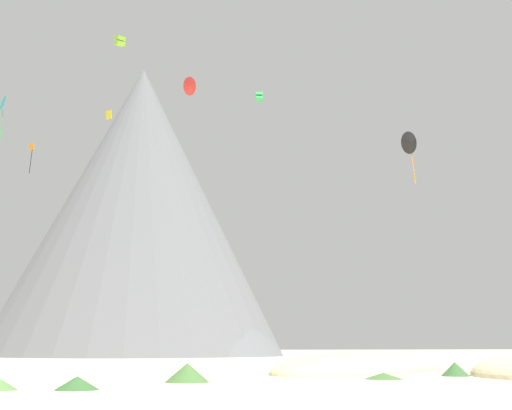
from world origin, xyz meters
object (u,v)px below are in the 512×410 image
object	(u,v)px
kite_orange_high	(31,151)
kite_green_high	(259,97)
bush_mid_center	(455,369)
kite_red_mid	(189,86)
bush_near_right	(187,373)
kite_lime_high	(120,41)
rock_massif	(147,223)
kite_teal_high	(4,104)
kite_black_mid	(410,143)
bush_far_right	(383,376)
bush_far_left	(0,384)
bush_low_patch	(77,383)
kite_yellow_high	(109,115)

from	to	relation	value
kite_orange_high	kite_green_high	world-z (taller)	kite_green_high
bush_mid_center	kite_orange_high	bearing A→B (deg)	129.98
bush_mid_center	kite_red_mid	world-z (taller)	kite_red_mid
bush_near_right	bush_mid_center	world-z (taller)	bush_near_right
kite_lime_high	rock_massif	bearing A→B (deg)	-121.58
kite_teal_high	kite_black_mid	world-z (taller)	kite_teal_high
bush_mid_center	kite_lime_high	size ratio (longest dim) A/B	1.52
bush_far_right	kite_black_mid	world-z (taller)	kite_black_mid
bush_near_right	bush_far_left	distance (m)	10.89
bush_mid_center	bush_far_left	distance (m)	29.92
kite_red_mid	kite_lime_high	size ratio (longest dim) A/B	1.27
kite_green_high	bush_far_right	bearing A→B (deg)	98.04
bush_far_right	kite_teal_high	size ratio (longest dim) A/B	0.45
bush_mid_center	rock_massif	bearing A→B (deg)	104.93
bush_mid_center	kite_orange_high	distance (m)	63.83
kite_orange_high	kite_teal_high	bearing A→B (deg)	-14.73
kite_teal_high	kite_orange_high	size ratio (longest dim) A/B	1.38
kite_black_mid	kite_green_high	size ratio (longest dim) A/B	4.62
kite_black_mid	bush_low_patch	bearing A→B (deg)	-165.04
bush_mid_center	kite_green_high	bearing A→B (deg)	102.46
kite_yellow_high	kite_teal_high	bearing A→B (deg)	-97.12
bush_mid_center	kite_teal_high	size ratio (longest dim) A/B	0.35
bush_low_patch	kite_orange_high	size ratio (longest dim) A/B	0.55
kite_lime_high	kite_orange_high	distance (m)	26.05
kite_yellow_high	bush_far_right	bearing A→B (deg)	29.38
bush_near_right	kite_yellow_high	size ratio (longest dim) A/B	2.41
bush_near_right	bush_far_right	bearing A→B (deg)	8.17
kite_lime_high	kite_teal_high	bearing A→B (deg)	-73.49
kite_lime_high	kite_black_mid	size ratio (longest dim) A/B	0.26
bush_far_left	kite_lime_high	xyz separation A→B (m)	(2.91, 32.94, 32.96)
kite_red_mid	kite_teal_high	xyz separation A→B (m)	(-21.10, 25.93, 6.46)
kite_red_mid	kite_yellow_high	xyz separation A→B (m)	(-8.52, 24.20, 5.09)
bush_mid_center	kite_black_mid	bearing A→B (deg)	78.81
bush_far_right	kite_lime_high	xyz separation A→B (m)	(-18.89, 25.54, 33.03)
kite_black_mid	kite_green_high	distance (m)	28.98
bush_mid_center	kite_green_high	distance (m)	50.10
kite_green_high	bush_near_right	bearing A→B (deg)	81.17
bush_far_left	rock_massif	size ratio (longest dim) A/B	0.02
rock_massif	bush_far_left	bearing A→B (deg)	-93.20
kite_lime_high	kite_yellow_high	world-z (taller)	kite_lime_high
bush_low_patch	kite_green_high	size ratio (longest dim) A/B	2.01
bush_far_left	bush_far_right	bearing A→B (deg)	18.75
kite_green_high	rock_massif	bearing A→B (deg)	-67.99
bush_low_patch	rock_massif	size ratio (longest dim) A/B	0.03
kite_red_mid	kite_teal_high	distance (m)	34.05
bush_low_patch	bush_far_right	distance (m)	19.70
bush_far_right	bush_low_patch	bearing A→B (deg)	-156.79
bush_mid_center	kite_green_high	xyz separation A→B (m)	(-8.17, 36.99, 32.78)
rock_massif	kite_teal_high	bearing A→B (deg)	-108.97
bush_near_right	kite_black_mid	xyz separation A→B (m)	(21.28, 18.18, 20.11)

